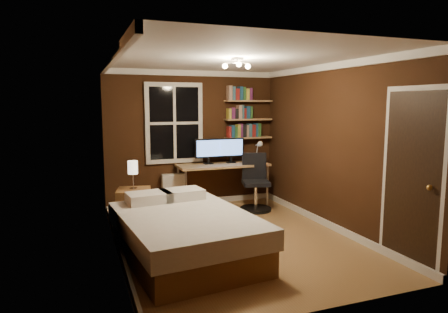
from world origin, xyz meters
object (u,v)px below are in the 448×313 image
object	(u,v)px
monitor_left	(208,151)
desk_lamp	(258,152)
radiator	(173,191)
office_chair	(255,189)
bed	(185,234)
nightstand	(134,208)
bedside_lamp	(133,175)
desk	(223,167)
monitor_right	(231,150)

from	to	relation	value
monitor_left	desk_lamp	bearing A→B (deg)	-15.66
radiator	desk_lamp	distance (m)	1.73
desk_lamp	office_chair	world-z (taller)	desk_lamp
desk_lamp	monitor_left	bearing A→B (deg)	164.34
bed	nightstand	xyz separation A→B (m)	(-0.43, 1.44, 0.01)
radiator	bed	bearing A→B (deg)	-99.72
desk_lamp	office_chair	bearing A→B (deg)	-123.74
monitor_left	nightstand	bearing A→B (deg)	-150.79
bed	monitor_left	size ratio (longest dim) A/B	4.35
bedside_lamp	desk	distance (m)	1.88
bed	monitor_right	world-z (taller)	monitor_right
desk_lamp	office_chair	distance (m)	0.71
radiator	office_chair	xyz separation A→B (m)	(1.35, -0.66, 0.08)
bedside_lamp	radiator	size ratio (longest dim) A/B	0.69
monitor_left	monitor_right	world-z (taller)	same
nightstand	radiator	xyz separation A→B (m)	(0.84, 0.96, 0.01)
bed	radiator	distance (m)	2.44
monitor_left	office_chair	distance (m)	1.09
desk	desk_lamp	distance (m)	0.72
monitor_left	monitor_right	size ratio (longest dim) A/B	1.00
radiator	office_chair	distance (m)	1.50
bedside_lamp	radiator	bearing A→B (deg)	48.85
monitor_left	office_chair	bearing A→B (deg)	-36.23
desk_lamp	bed	bearing A→B (deg)	-133.92
nightstand	monitor_left	bearing A→B (deg)	42.22
nightstand	bedside_lamp	distance (m)	0.52
radiator	monitor_left	size ratio (longest dim) A/B	1.24
radiator	desk	bearing A→B (deg)	-14.05
nightstand	radiator	world-z (taller)	radiator
bed	monitor_left	distance (m)	2.60
bedside_lamp	desk_lamp	distance (m)	2.45
bedside_lamp	bed	bearing A→B (deg)	-73.35
desk_lamp	monitor_right	bearing A→B (deg)	150.82
radiator	monitor_left	bearing A→B (deg)	-12.28
bed	monitor_left	xyz separation A→B (m)	(1.05, 2.27, 0.73)
bedside_lamp	desk	bearing A→B (deg)	23.20
bedside_lamp	monitor_left	size ratio (longest dim) A/B	0.86
monitor_left	office_chair	world-z (taller)	monitor_left
bed	bedside_lamp	xyz separation A→B (m)	(-0.43, 1.44, 0.53)
bedside_lamp	monitor_left	distance (m)	1.70
monitor_right	office_chair	bearing A→B (deg)	-62.86
monitor_left	desk_lamp	world-z (taller)	monitor_left
nightstand	monitor_right	distance (m)	2.21
desk_lamp	office_chair	xyz separation A→B (m)	(-0.18, -0.27, -0.63)
monitor_right	nightstand	bearing A→B (deg)	-156.75
radiator	desk_lamp	bearing A→B (deg)	-14.27
radiator	desk	distance (m)	1.01
monitor_left	desk_lamp	xyz separation A→B (m)	(0.89, -0.25, -0.01)
bed	desk	xyz separation A→B (m)	(1.30, 2.18, 0.44)
bed	nightstand	size ratio (longest dim) A/B	3.62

